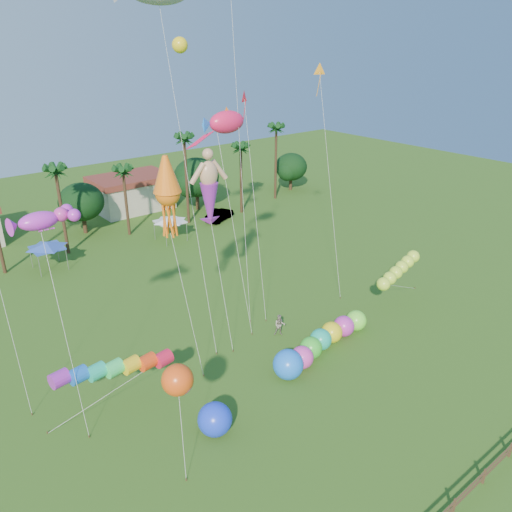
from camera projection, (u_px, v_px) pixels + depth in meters
ground at (361, 445)px, 29.86m from camera, size 160.00×160.00×0.00m
tree_line at (104, 198)px, 61.44m from camera, size 69.46×8.91×11.00m
buildings_row at (37, 214)px, 62.77m from camera, size 35.00×7.00×4.00m
tent_row at (49, 247)px, 51.08m from camera, size 31.00×4.00×0.60m
fence at (454, 505)px, 25.35m from camera, size 36.12×0.12×1.00m
car_b at (220, 215)px, 66.35m from camera, size 5.05×3.47×1.58m
spectator_b at (280, 325)px, 40.60m from camera, size 1.13×1.10×1.84m
caterpillar_inflatable at (319, 343)px, 38.17m from camera, size 10.83×3.32×2.20m
blue_ball at (215, 419)px, 30.38m from camera, size 2.13×2.13×2.13m
rainbow_tube at (138, 369)px, 31.84m from camera, size 9.43×2.03×3.47m
green_worm at (384, 284)px, 42.82m from camera, size 9.74×3.71×3.69m
orange_ball_kite at (178, 380)px, 26.77m from camera, size 2.31×2.71×6.43m
merman_kite at (209, 193)px, 38.05m from camera, size 2.77×5.61×14.40m
fish_kite at (227, 122)px, 38.17m from camera, size 4.84×5.87×17.43m
squid_kite at (168, 194)px, 33.09m from camera, size 2.41×4.53×15.57m
lobster_kite at (39, 221)px, 27.53m from camera, size 4.28×4.87×13.84m
delta_kite_red at (245, 102)px, 39.79m from camera, size 2.02×4.99×18.60m
delta_kite_yellow at (320, 74)px, 42.66m from camera, size 1.50×5.24×20.46m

